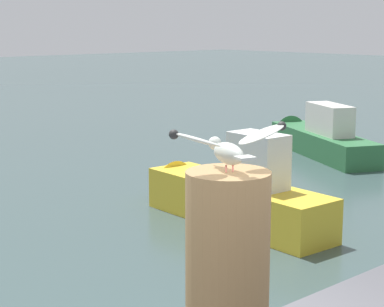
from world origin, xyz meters
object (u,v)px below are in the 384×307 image
at_px(seagull, 228,146).
at_px(boat_yellow, 225,193).
at_px(mooring_post, 227,274).
at_px(boat_green, 316,137).

bearing_deg(seagull, boat_yellow, 45.03).
height_order(seagull, boat_yellow, seagull).
xyz_separation_m(mooring_post, boat_yellow, (5.44, 5.45, -1.53)).
bearing_deg(boat_green, mooring_post, -144.25).
relative_size(boat_green, boat_yellow, 1.11).
bearing_deg(boat_yellow, seagull, -134.97).
bearing_deg(boat_green, seagull, -144.26).
bearing_deg(mooring_post, boat_yellow, 45.04).
height_order(mooring_post, boat_green, mooring_post).
xyz_separation_m(boat_green, boat_yellow, (-5.88, -2.70, 0.04)).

